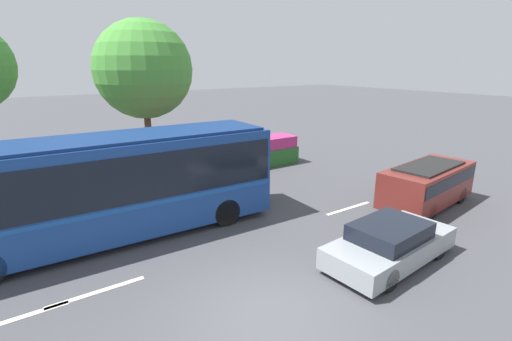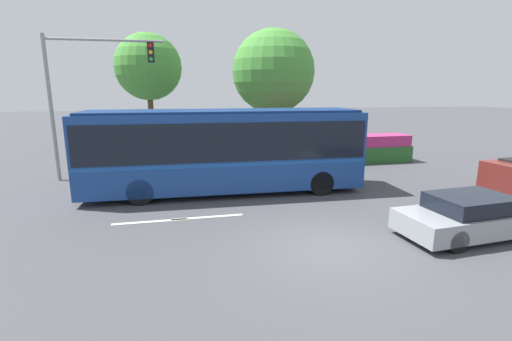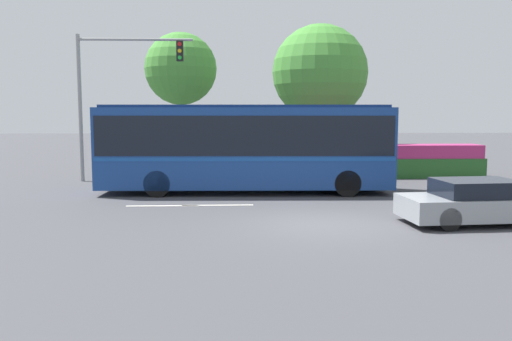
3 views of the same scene
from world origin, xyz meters
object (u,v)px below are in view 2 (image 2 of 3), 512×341
at_px(street_tree_left, 148,67).
at_px(traffic_light_pole, 80,85).
at_px(city_bus, 224,146).
at_px(sedan_foreground, 471,216).
at_px(street_tree_centre, 273,72).

bearing_deg(street_tree_left, traffic_light_pole, -119.79).
bearing_deg(city_bus, traffic_light_pole, 150.14).
relative_size(city_bus, sedan_foreground, 2.55).
distance_m(city_bus, traffic_light_pole, 7.56).
bearing_deg(city_bus, street_tree_centre, 64.02).
bearing_deg(traffic_light_pole, city_bus, -31.50).
xyz_separation_m(sedan_foreground, traffic_light_pole, (-12.52, 9.89, 3.82)).
relative_size(street_tree_left, street_tree_centre, 0.95).
relative_size(sedan_foreground, street_tree_centre, 0.57).
bearing_deg(city_bus, sedan_foreground, -42.13).
height_order(city_bus, traffic_light_pole, traffic_light_pole).
distance_m(sedan_foreground, traffic_light_pole, 16.41).
distance_m(sedan_foreground, street_tree_left, 18.31).
xyz_separation_m(city_bus, traffic_light_pole, (-6.09, 3.73, 2.48)).
xyz_separation_m(city_bus, sedan_foreground, (6.43, -6.16, -1.34)).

